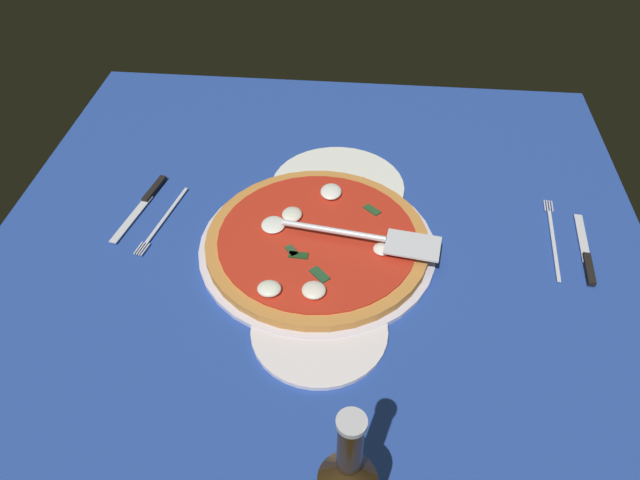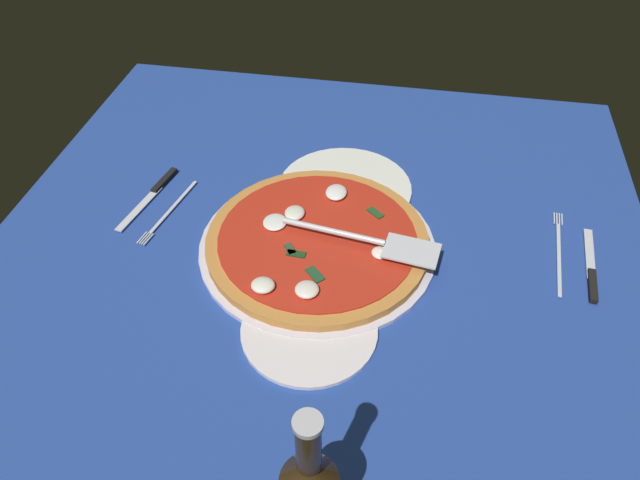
# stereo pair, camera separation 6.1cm
# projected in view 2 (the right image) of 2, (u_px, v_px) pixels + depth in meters

# --- Properties ---
(ground_plane) EXTENTS (1.13, 1.13, 0.01)m
(ground_plane) POSITION_uv_depth(u_px,v_px,m) (318.00, 248.00, 1.03)
(ground_plane) COLOR #234297
(checker_pattern) EXTENTS (1.13, 1.13, 0.00)m
(checker_pattern) POSITION_uv_depth(u_px,v_px,m) (318.00, 246.00, 1.02)
(checker_pattern) COLOR silver
(checker_pattern) RESTS_ON ground_plane
(pizza_pan) EXTENTS (0.40, 0.40, 0.01)m
(pizza_pan) POSITION_uv_depth(u_px,v_px,m) (320.00, 247.00, 1.01)
(pizza_pan) COLOR silver
(pizza_pan) RESTS_ON ground_plane
(dinner_plate_left) EXTENTS (0.25, 0.25, 0.01)m
(dinner_plate_left) POSITION_uv_depth(u_px,v_px,m) (345.00, 188.00, 1.13)
(dinner_plate_left) COLOR white
(dinner_plate_left) RESTS_ON ground_plane
(dinner_plate_right) EXTENTS (0.20, 0.20, 0.01)m
(dinner_plate_right) POSITION_uv_depth(u_px,v_px,m) (309.00, 330.00, 0.88)
(dinner_plate_right) COLOR white
(dinner_plate_right) RESTS_ON ground_plane
(pizza) EXTENTS (0.38, 0.38, 0.03)m
(pizza) POSITION_uv_depth(u_px,v_px,m) (319.00, 241.00, 1.00)
(pizza) COLOR #C88139
(pizza) RESTS_ON pizza_pan
(pizza_server) EXTENTS (0.07, 0.26, 0.01)m
(pizza_server) POSITION_uv_depth(u_px,v_px,m) (370.00, 240.00, 0.97)
(pizza_server) COLOR silver
(pizza_server) RESTS_ON pizza
(place_setting_near) EXTENTS (0.21, 0.15, 0.01)m
(place_setting_near) POSITION_uv_depth(u_px,v_px,m) (161.00, 203.00, 1.10)
(place_setting_near) COLOR white
(place_setting_near) RESTS_ON ground_plane
(place_setting_far) EXTENTS (0.21, 0.13, 0.01)m
(place_setting_far) POSITION_uv_depth(u_px,v_px,m) (575.00, 263.00, 0.99)
(place_setting_far) COLOR white
(place_setting_far) RESTS_ON ground_plane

